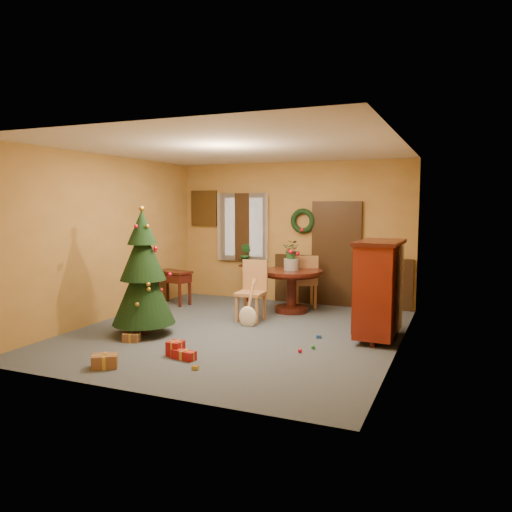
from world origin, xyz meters
The scene contains 21 objects.
room_envelope centered at (0.21, 2.70, 1.12)m, with size 5.50×5.50×5.50m.
dining_table centered at (0.32, 1.78, 0.56)m, with size 1.17×1.17×0.80m.
urn centered at (0.32, 1.78, 0.91)m, with size 0.29×0.29×0.21m, color slate.
centerpiece_plant centered at (0.32, 1.78, 1.19)m, with size 0.32×0.28×0.35m, color #1E4C23.
chair_near centered at (-0.10, 0.87, 0.57)m, with size 0.47×0.47×1.06m.
chair_far centered at (0.44, 2.27, 0.56)m, with size 0.61×0.61×1.04m.
guitar centered at (0.00, 0.44, 0.38)m, with size 0.33×0.15×0.76m, color beige, non-canonical shape.
plant_stand centered at (-0.88, 2.35, 0.49)m, with size 0.30×0.30×0.78m.
stand_plant centered at (-0.88, 2.35, 1.00)m, with size 0.25×0.20×0.45m, color #19471E.
christmas_tree centered at (-1.30, -0.67, 0.96)m, with size 0.98×0.98×2.02m.
writing_desk centered at (-2.15, 1.56, 0.52)m, with size 0.85×0.58×0.69m.
sideboard centered at (2.15, 0.47, 0.80)m, with size 0.65×1.19×1.50m.
gift_a centered at (-0.80, -2.21, 0.08)m, with size 0.38×0.36×0.17m.
gift_b centered at (-0.25, -1.43, 0.10)m, with size 0.21×0.21×0.20m.
gift_c centered at (-1.22, -1.11, 0.06)m, with size 0.28×0.23×0.13m.
gift_d centered at (-0.06, -1.53, 0.06)m, with size 0.35×0.19×0.12m.
toy_a centered at (1.31, 0.16, 0.03)m, with size 0.08×0.05×0.05m, color #285BAF.
toy_b centered at (1.39, -0.43, 0.03)m, with size 0.06×0.06×0.06m, color green.
toy_c centered at (-0.46, -1.21, 0.03)m, with size 0.08×0.05×0.05m, color gold.
toy_d centered at (1.27, -0.67, 0.03)m, with size 0.06×0.06×0.06m, color red.
toy_e centered at (0.29, -1.85, 0.03)m, with size 0.08×0.05×0.05m, color gold.
Camera 1 is at (3.30, -7.09, 2.05)m, focal length 35.00 mm.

